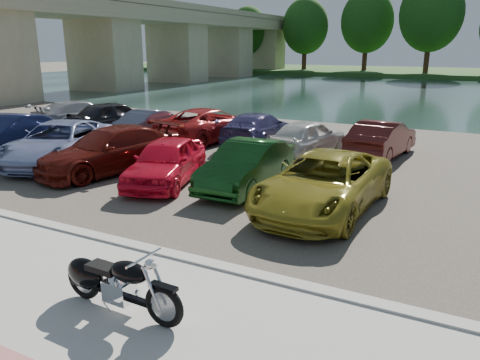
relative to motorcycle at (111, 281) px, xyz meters
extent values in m
plane|color=#595447|center=(-0.05, 0.03, -0.56)|extent=(200.00, 200.00, 0.00)
cube|color=#B2AFA7|center=(-0.05, -0.97, -0.51)|extent=(60.00, 6.00, 0.10)
cube|color=#B2AFA7|center=(-0.05, 2.03, -0.49)|extent=(60.00, 0.30, 0.14)
cube|color=#453F37|center=(-0.05, 11.03, -0.54)|extent=(60.00, 18.00, 0.04)
cube|color=#192E2A|center=(-0.05, 40.03, -0.56)|extent=(120.00, 40.00, 0.00)
cube|color=#204B1A|center=(-0.05, 72.03, -0.26)|extent=(120.00, 24.00, 0.60)
cube|color=tan|center=(-28.05, 40.03, 6.64)|extent=(7.00, 56.00, 1.40)
cube|color=tan|center=(-28.05, 40.03, 7.64)|extent=(7.00, 56.00, 0.70)
cube|color=tan|center=(-28.05, 30.03, 3.04)|extent=(6.00, 4.00, 7.20)
cube|color=tan|center=(-28.05, 42.03, 3.04)|extent=(6.00, 4.00, 7.20)
cube|color=tan|center=(-28.05, 54.03, 3.04)|extent=(6.00, 4.00, 7.20)
cube|color=tan|center=(-28.05, 66.03, 3.04)|extent=(6.00, 4.00, 7.20)
cylinder|color=#3B1F15|center=(-30.05, 64.63, 2.29)|extent=(0.70, 0.70, 4.50)
ellipsoid|color=#133B10|center=(-30.05, 64.63, 5.89)|extent=(6.30, 6.30, 7.56)
cylinder|color=#3B1F15|center=(-21.05, 66.03, 2.51)|extent=(0.70, 0.70, 4.95)
ellipsoid|color=#133B10|center=(-21.05, 66.03, 6.47)|extent=(6.93, 6.93, 8.32)
cylinder|color=#3B1F15|center=(-12.05, 67.43, 2.74)|extent=(0.70, 0.70, 5.40)
ellipsoid|color=#133B10|center=(-12.05, 67.43, 7.06)|extent=(7.56, 7.56, 9.07)
cylinder|color=#3B1F15|center=(-3.05, 64.63, 2.96)|extent=(0.70, 0.70, 5.85)
ellipsoid|color=#133B10|center=(-3.05, 64.63, 7.64)|extent=(8.19, 8.19, 9.83)
torus|color=black|center=(1.04, -0.04, -0.12)|extent=(0.68, 0.14, 0.68)
torus|color=black|center=(-0.61, 0.02, -0.12)|extent=(0.68, 0.14, 0.68)
cylinder|color=#B2B2B7|center=(1.04, -0.04, -0.12)|extent=(0.46, 0.08, 0.46)
cylinder|color=#B2B2B7|center=(-0.61, 0.02, -0.12)|extent=(0.46, 0.08, 0.46)
cylinder|color=silver|center=(0.90, -0.14, 0.18)|extent=(0.33, 0.06, 0.63)
cylinder|color=silver|center=(0.91, 0.06, 0.18)|extent=(0.33, 0.06, 0.63)
cylinder|color=silver|center=(0.71, -0.03, 0.57)|extent=(0.06, 0.75, 0.04)
sphere|color=silver|center=(0.81, -0.03, 0.49)|extent=(0.17, 0.17, 0.16)
sphere|color=silver|center=(0.88, -0.04, 0.49)|extent=(0.11, 0.11, 0.11)
cube|color=black|center=(1.04, -0.04, 0.19)|extent=(0.45, 0.16, 0.06)
cube|color=black|center=(0.22, -0.01, -0.18)|extent=(1.20, 0.14, 0.08)
cube|color=silver|center=(0.17, -0.01, -0.11)|extent=(0.46, 0.34, 0.34)
cylinder|color=silver|center=(0.27, -0.02, 0.09)|extent=(0.25, 0.19, 0.27)
cylinder|color=silver|center=(0.07, -0.01, 0.09)|extent=(0.25, 0.19, 0.27)
ellipsoid|color=black|center=(0.40, -0.02, 0.26)|extent=(0.69, 0.38, 0.32)
cube|color=black|center=(-0.13, 0.00, 0.20)|extent=(0.56, 0.30, 0.10)
ellipsoid|color=black|center=(-0.56, 0.01, 0.00)|extent=(0.74, 0.36, 0.50)
cube|color=black|center=(-0.61, 0.02, -0.07)|extent=(0.41, 0.19, 0.30)
cylinder|color=silver|center=(-0.13, 0.16, -0.24)|extent=(1.10, 0.13, 0.09)
cylinder|color=silver|center=(-0.13, 0.16, -0.16)|extent=(1.10, 0.13, 0.09)
cylinder|color=#B2B2B7|center=(0.06, -0.19, -0.33)|extent=(0.03, 0.14, 0.22)
imported|color=#141A3E|center=(-11.20, 6.53, 0.24)|extent=(2.37, 4.83, 1.52)
imported|color=#808DBB|center=(-8.43, 6.61, 0.22)|extent=(4.11, 5.83, 1.48)
imported|color=#59130C|center=(-6.01, 6.55, 0.21)|extent=(3.29, 5.39, 1.46)
imported|color=red|center=(-3.54, 6.27, 0.17)|extent=(2.69, 4.36, 1.39)
imported|color=#103C13|center=(-1.15, 6.97, 0.16)|extent=(1.56, 4.20, 1.37)
imported|color=olive|center=(1.45, 6.14, 0.20)|extent=(2.62, 5.30, 1.44)
imported|color=gray|center=(-13.45, 12.43, 0.18)|extent=(2.77, 5.12, 1.41)
imported|color=black|center=(-11.17, 12.43, 0.24)|extent=(2.71, 4.73, 1.52)
imported|color=slate|center=(-8.55, 12.12, 0.13)|extent=(1.39, 3.96, 1.30)
imported|color=#AD1C1D|center=(-6.00, 12.75, 0.20)|extent=(3.01, 5.42, 1.44)
imported|color=navy|center=(-3.67, 12.97, 0.15)|extent=(2.02, 4.69, 1.35)
imported|color=silver|center=(-1.14, 12.18, 0.16)|extent=(2.35, 4.22, 1.36)
imported|color=#481513|center=(1.52, 12.93, 0.17)|extent=(1.96, 4.35, 1.39)
camera|label=1|loc=(4.82, -4.88, 3.52)|focal=35.00mm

